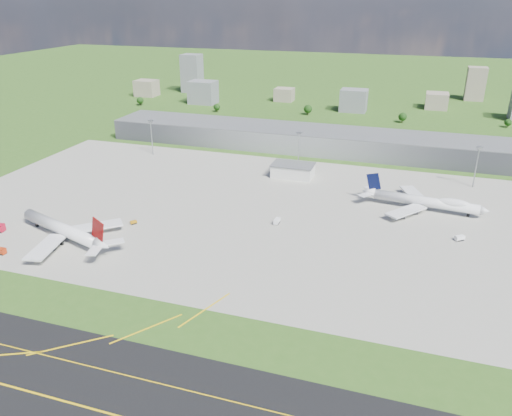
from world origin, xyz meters
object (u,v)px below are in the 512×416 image
(airliner_red_twin, at_px, (65,230))
(van_white_far, at_px, (460,238))
(airliner_blue_quad, at_px, (425,202))
(crash_tender, at_px, (0,251))
(van_white_near, at_px, (277,221))
(tug_yellow, at_px, (134,222))

(airliner_red_twin, relative_size, van_white_far, 13.24)
(airliner_red_twin, distance_m, van_white_far, 189.88)
(airliner_blue_quad, relative_size, crash_tender, 11.86)
(airliner_red_twin, distance_m, airliner_blue_quad, 188.04)
(crash_tender, relative_size, van_white_near, 1.08)
(crash_tender, bearing_deg, airliner_red_twin, 48.38)
(tug_yellow, relative_size, van_white_near, 0.71)
(airliner_blue_quad, xyz_separation_m, van_white_near, (-72.37, -42.23, -3.55))
(crash_tender, height_order, van_white_near, crash_tender)
(van_white_far, bearing_deg, tug_yellow, 154.80)
(airliner_blue_quad, height_order, van_white_far, airliner_blue_quad)
(crash_tender, bearing_deg, tug_yellow, 49.50)
(crash_tender, height_order, tug_yellow, crash_tender)
(airliner_red_twin, xyz_separation_m, airliner_blue_quad, (164.36, 91.35, -0.15))
(tug_yellow, height_order, van_white_far, van_white_far)
(tug_yellow, distance_m, van_white_near, 74.02)
(airliner_red_twin, xyz_separation_m, van_white_near, (91.99, 49.12, -3.70))
(airliner_blue_quad, height_order, crash_tender, airliner_blue_quad)
(van_white_near, bearing_deg, airliner_red_twin, 119.99)
(crash_tender, distance_m, van_white_near, 131.67)
(airliner_red_twin, relative_size, airliner_blue_quad, 1.00)
(airliner_red_twin, bearing_deg, airliner_blue_quad, -132.31)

